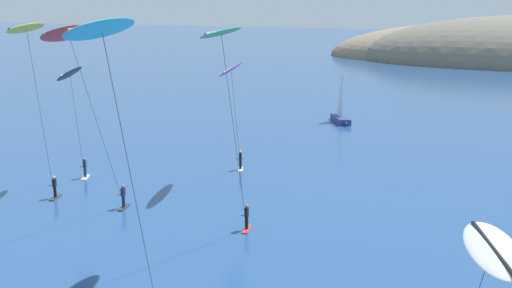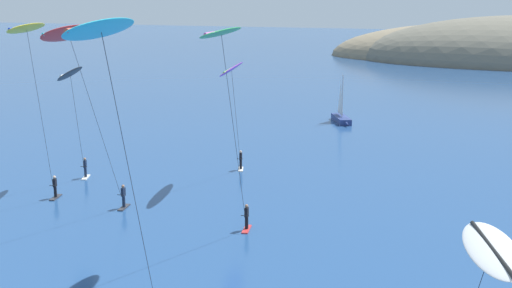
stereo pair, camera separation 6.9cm
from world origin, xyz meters
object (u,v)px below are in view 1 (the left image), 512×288
Objects in this scene: sailboat_near at (341,117)px; kitesurfer_white at (488,259)px; kitesurfer_black at (71,82)px; kitesurfer_red at (73,48)px; kitesurfer_cyan at (108,60)px; kitesurfer_purple at (232,75)px; kitesurfer_green at (224,49)px; kitesurfer_yellow at (29,43)px.

sailboat_near is 55.29m from kitesurfer_white.
kitesurfer_red is at bearing -51.23° from kitesurfer_black.
sailboat_near is 0.41× the size of kitesurfer_cyan.
sailboat_near is 0.59× the size of kitesurfer_purple.
kitesurfer_red is (-9.87, 0.16, -0.21)m from kitesurfer_green.
kitesurfer_purple is at bearing 26.00° from kitesurfer_black.
kitesurfer_white is at bearing -24.00° from kitesurfer_yellow.
kitesurfer_green is 19.13m from kitesurfer_black.
kitesurfer_white is (14.20, -10.32, -5.81)m from kitesurfer_green.
sailboat_near is at bearing 108.79° from kitesurfer_white.
kitesurfer_yellow is (1.22, -5.76, 3.33)m from kitesurfer_black.
kitesurfer_white is at bearing -50.87° from kitesurfer_purple.
kitesurfer_black is (-13.16, -33.13, 7.56)m from sailboat_near.
kitesurfer_white is 32.94m from kitesurfer_yellow.
kitesurfer_cyan is (17.78, -21.07, 4.13)m from kitesurfer_black.
kitesurfer_yellow is at bearing -131.43° from kitesurfer_purple.
kitesurfer_red reaches higher than kitesurfer_purple.
kitesurfer_cyan reaches higher than kitesurfer_green.
sailboat_near is 55.64m from kitesurfer_cyan.
kitesurfer_cyan is (16.57, -15.31, 0.80)m from kitesurfer_yellow.
sailboat_near is 43.50m from kitesurfer_red.
kitesurfer_green is 15.73m from kitesurfer_yellow.
kitesurfer_red is at bearing -98.67° from sailboat_near.
sailboat_near is at bearing 68.33° from kitesurfer_black.
kitesurfer_purple is (4.25, 13.88, -2.99)m from kitesurfer_red.
kitesurfer_black is at bearing 130.17° from kitesurfer_cyan.
kitesurfer_yellow is at bearing -78.05° from kitesurfer_black.
kitesurfer_black is 6.76m from kitesurfer_yellow.
kitesurfer_purple is (9.84, 11.15, -2.92)m from kitesurfer_yellow.
sailboat_near is 0.84× the size of kitesurfer_white.
kitesurfer_cyan is at bearing -170.90° from kitesurfer_white.
kitesurfer_yellow is at bearing 154.01° from kitesurfer_red.
kitesurfer_white is 0.49× the size of kitesurfer_cyan.
kitesurfer_purple is (-5.62, 14.04, -3.20)m from kitesurfer_green.
kitesurfer_yellow is at bearing 137.26° from kitesurfer_cyan.
sailboat_near is 28.93m from kitesurfer_purple.
kitesurfer_yellow is 0.99× the size of kitesurfer_red.
kitesurfer_cyan is (10.97, -12.58, 0.73)m from kitesurfer_red.
kitesurfer_green reaches higher than kitesurfer_yellow.
kitesurfer_red is (-24.07, 10.48, 5.59)m from kitesurfer_white.
kitesurfer_white is at bearing 9.10° from kitesurfer_cyan.
kitesurfer_yellow is 15.16m from kitesurfer_purple.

